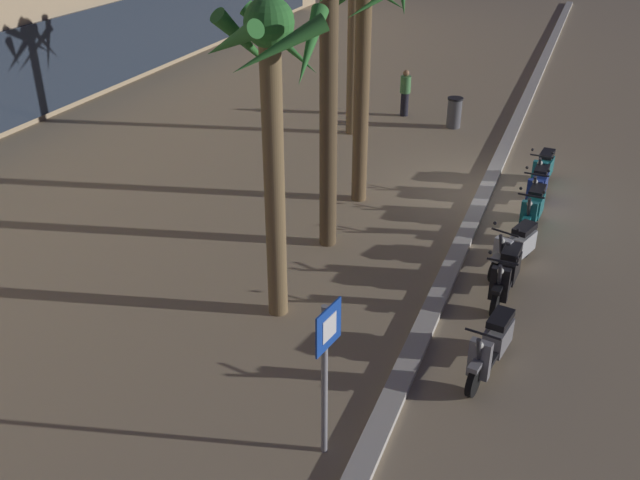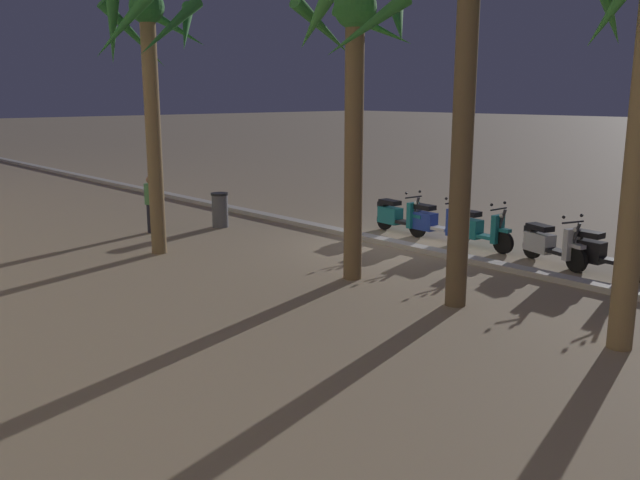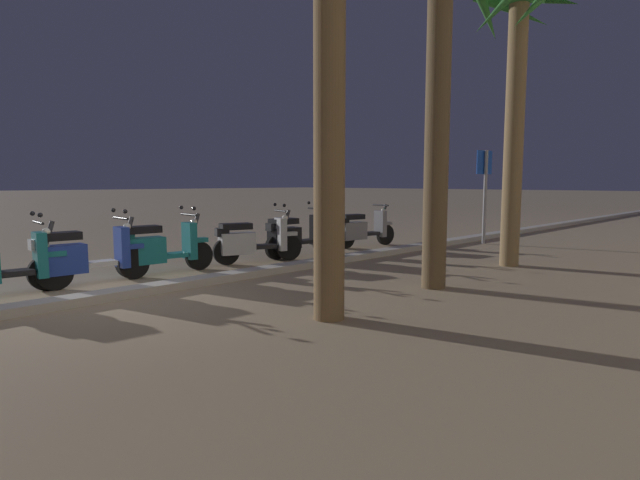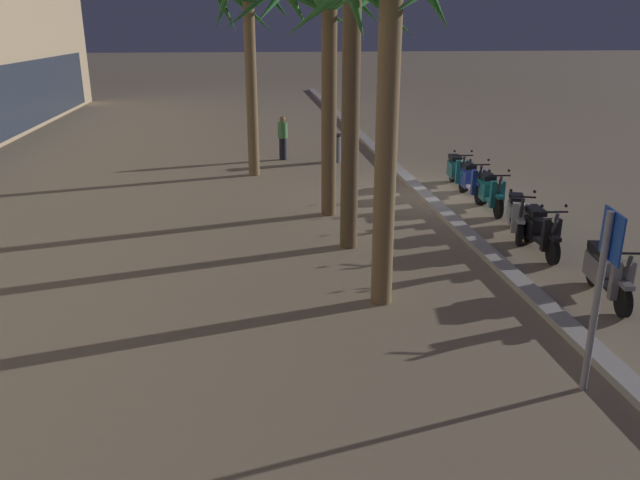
# 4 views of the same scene
# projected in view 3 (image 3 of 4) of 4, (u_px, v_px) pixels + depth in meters

# --- Properties ---
(ground_plane) EXTENTS (200.00, 200.00, 0.00)m
(ground_plane) POSITION_uv_depth(u_px,v_px,m) (107.00, 300.00, 7.12)
(ground_plane) COLOR #9E896B
(curb_strip) EXTENTS (60.00, 0.36, 0.12)m
(curb_strip) POSITION_uv_depth(u_px,v_px,m) (107.00, 295.00, 7.12)
(curb_strip) COLOR #BCB7AD
(curb_strip) RESTS_ON ground
(scooter_grey_last_in_row) EXTENTS (1.82, 0.65, 1.04)m
(scooter_grey_last_in_row) POSITION_uv_depth(u_px,v_px,m) (362.00, 229.00, 12.84)
(scooter_grey_last_in_row) COLOR black
(scooter_grey_last_in_row) RESTS_ON ground
(scooter_black_second_in_line) EXTENTS (1.82, 0.56, 1.17)m
(scooter_black_second_in_line) POSITION_uv_depth(u_px,v_px,m) (295.00, 236.00, 11.09)
(scooter_black_second_in_line) COLOR black
(scooter_black_second_in_line) RESTS_ON ground
(scooter_silver_far_back) EXTENTS (1.78, 0.82, 1.17)m
(scooter_silver_far_back) POSITION_uv_depth(u_px,v_px,m) (251.00, 241.00, 10.30)
(scooter_silver_far_back) COLOR black
(scooter_silver_far_back) RESTS_ON ground
(scooter_teal_gap_after_mid) EXTENTS (1.77, 0.56, 1.17)m
(scooter_teal_gap_after_mid) POSITION_uv_depth(u_px,v_px,m) (159.00, 248.00, 9.00)
(scooter_teal_gap_after_mid) COLOR black
(scooter_teal_gap_after_mid) RESTS_ON ground
(scooter_blue_mid_centre) EXTENTS (1.85, 0.56, 1.17)m
(scooter_blue_mid_centre) POSITION_uv_depth(u_px,v_px,m) (81.00, 256.00, 8.05)
(scooter_blue_mid_centre) COLOR black
(scooter_blue_mid_centre) RESTS_ON ground
(crossing_sign) EXTENTS (0.60, 0.16, 2.40)m
(crossing_sign) POSITION_uv_depth(u_px,v_px,m) (485.00, 186.00, 13.40)
(crossing_sign) COLOR #939399
(crossing_sign) RESTS_ON ground
(palm_tree_mid_walkway) EXTENTS (1.99, 2.16, 5.56)m
(palm_tree_mid_walkway) POSITION_uv_depth(u_px,v_px,m) (518.00, 46.00, 9.59)
(palm_tree_mid_walkway) COLOR olive
(palm_tree_mid_walkway) RESTS_ON ground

